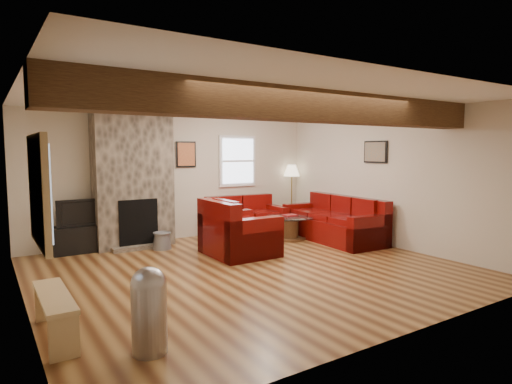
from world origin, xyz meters
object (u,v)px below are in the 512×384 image
Objects in this scene: sofa_three at (333,219)px; television at (81,212)px; loveseat at (247,216)px; tv_cabinet at (82,239)px; armchair_red at (239,227)px; floor_lamp at (292,174)px; coffee_table at (290,228)px.

television reaches higher than sofa_three.
loveseat is (-1.20, 1.31, -0.02)m from sofa_three.
tv_cabinet is (-4.41, 1.61, -0.19)m from sofa_three.
floor_lamp is (2.39, 1.66, 0.76)m from armchair_red.
floor_lamp reaches higher than television.
coffee_table is (-0.67, 0.51, -0.20)m from sofa_three.
loveseat is at bearing -5.35° from tv_cabinet.
sofa_three reaches higher than tv_cabinet.
television is (-3.21, 0.30, 0.30)m from loveseat.
tv_cabinet is (-2.24, 1.64, -0.24)m from armchair_red.
loveseat reaches higher than coffee_table.
sofa_three is at bearing -37.29° from coffee_table.
tv_cabinet is (-3.73, 1.10, 0.00)m from coffee_table.
loveseat is 1.65m from armchair_red.
television is 0.56× the size of floor_lamp.
sofa_three is at bearing -89.39° from armchair_red.
television is (-3.73, 1.10, 0.47)m from coffee_table.
armchair_red is 2.79m from television.
television is at bearing -106.71° from sofa_three.
loveseat is at bearing -5.35° from television.
floor_lamp reaches higher than loveseat.
coffee_table is at bearing -123.88° from sofa_three.
loveseat is at bearing -35.90° from armchair_red.
coffee_table is 3.89m from tv_cabinet.
coffee_table is at bearing -70.19° from armchair_red.
sofa_three is at bearing -20.13° from tv_cabinet.
floor_lamp is (4.63, 0.02, 1.00)m from tv_cabinet.
television is (-2.24, 1.64, 0.23)m from armchair_red.
sofa_three is 4.70m from tv_cabinet.
floor_lamp reaches higher than tv_cabinet.
television is 4.66m from floor_lamp.
armchair_red is at bearing -85.90° from sofa_three.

